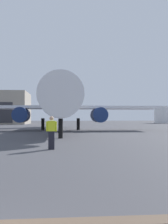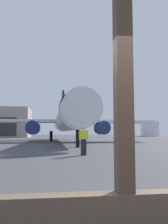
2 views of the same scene
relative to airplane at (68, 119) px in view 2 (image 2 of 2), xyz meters
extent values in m
plane|color=#424247|center=(-1.53, 7.62, -3.30)|extent=(220.00, 220.00, 0.00)
cube|color=brown|center=(-1.53, -32.38, -2.98)|extent=(7.82, 0.24, 0.64)
cube|color=#4C3828|center=(-1.53, -32.38, -1.68)|extent=(0.20, 0.20, 3.25)
cylinder|color=silver|center=(0.00, 1.27, 0.02)|extent=(3.44, 31.19, 3.44)
cone|color=silver|center=(0.00, -15.63, 0.02)|extent=(3.27, 2.60, 3.27)
cylinder|color=black|center=(0.00, -13.73, 0.17)|extent=(3.51, 0.90, 3.51)
cube|color=silver|center=(-6.87, 0.43, -0.28)|extent=(12.02, 4.20, 0.36)
cube|color=silver|center=(6.87, 0.43, -0.28)|extent=(12.02, 4.20, 0.36)
cylinder|color=navy|center=(-4.92, -0.97, -1.28)|extent=(1.90, 3.20, 1.90)
cylinder|color=navy|center=(4.92, -0.97, -1.28)|extent=(1.90, 3.20, 1.90)
cube|color=navy|center=(0.00, 15.36, 4.14)|extent=(0.36, 4.40, 5.20)
cylinder|color=black|center=(0.00, -13.43, -2.50)|extent=(0.36, 0.36, 1.60)
cylinder|color=black|center=(-2.40, 1.43, -2.50)|extent=(0.44, 0.44, 1.60)
cylinder|color=black|center=(2.40, 1.43, -2.50)|extent=(0.44, 0.44, 1.60)
cube|color=black|center=(-0.47, -20.92, -2.83)|extent=(0.32, 0.20, 0.95)
cube|color=yellow|center=(-0.47, -20.92, -2.08)|extent=(0.40, 0.22, 0.55)
sphere|color=tan|center=(-0.47, -20.92, -1.67)|extent=(0.22, 0.22, 0.22)
cylinder|color=yellow|center=(-0.71, -20.90, -2.10)|extent=(0.09, 0.09, 0.52)
cylinder|color=yellow|center=(-0.23, -20.95, -2.10)|extent=(0.09, 0.09, 0.52)
cylinder|color=white|center=(32.61, 46.30, -0.67)|extent=(6.52, 6.52, 5.27)
camera|label=1|loc=(0.02, -34.99, -1.65)|focal=42.80mm
camera|label=2|loc=(-2.40, -35.17, -1.96)|focal=38.32mm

